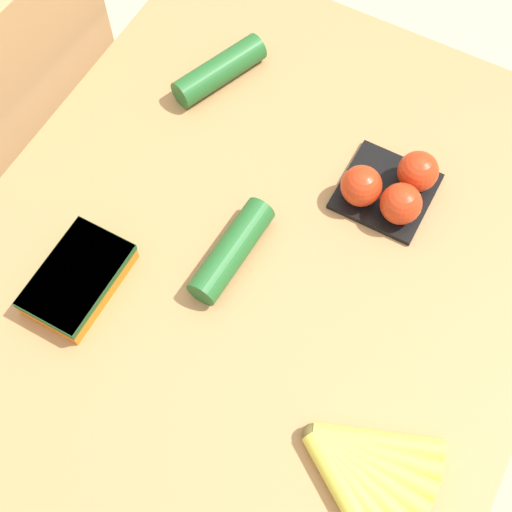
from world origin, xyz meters
TOP-DOWN VIEW (x-y plane):
  - ground_plane at (0.00, 0.00)m, footprint 12.00×12.00m
  - dining_table at (0.00, 0.00)m, footprint 1.14×0.92m
  - chair at (0.16, 0.66)m, footprint 0.44×0.42m
  - banana_bunch at (-0.21, -0.28)m, footprint 0.20×0.20m
  - tomato_pack at (0.21, -0.14)m, footprint 0.15×0.15m
  - carrot_bag at (-0.16, 0.22)m, footprint 0.17×0.11m
  - cucumber_near at (-0.01, 0.04)m, footprint 0.18×0.06m
  - cucumber_far at (0.30, 0.24)m, footprint 0.19×0.11m

SIDE VIEW (x-z plane):
  - ground_plane at x=0.00m, z-range 0.00..0.00m
  - chair at x=0.16m, z-range 0.02..0.97m
  - dining_table at x=0.00m, z-range 0.27..1.04m
  - banana_bunch at x=-0.21m, z-range 0.77..0.80m
  - carrot_bag at x=-0.16m, z-range 0.77..0.81m
  - cucumber_near at x=-0.01m, z-range 0.77..0.82m
  - cucumber_far at x=0.30m, z-range 0.77..0.82m
  - tomato_pack at x=0.21m, z-range 0.77..0.84m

